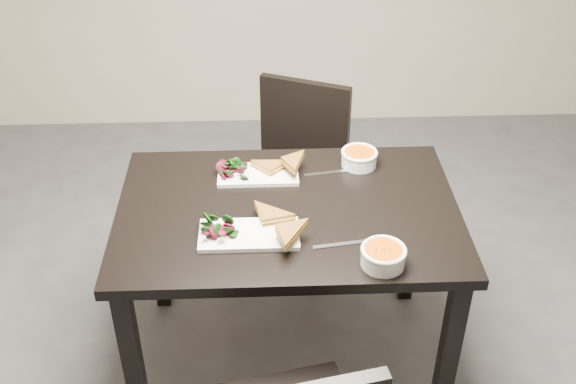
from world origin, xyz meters
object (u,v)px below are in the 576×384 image
(soup_bowl_near, at_px, (383,255))
(plate_far, at_px, (258,174))
(table, at_px, (288,231))
(plate_near, at_px, (249,235))
(chair_far, at_px, (296,165))
(soup_bowl_far, at_px, (359,157))

(soup_bowl_near, xyz_separation_m, plate_far, (-0.39, 0.52, -0.03))
(table, xyz_separation_m, soup_bowl_near, (0.28, -0.31, 0.14))
(table, height_order, plate_near, plate_near)
(chair_far, height_order, plate_near, chair_far)
(soup_bowl_near, height_order, plate_far, soup_bowl_near)
(table, xyz_separation_m, plate_far, (-0.10, 0.21, 0.11))
(chair_far, height_order, soup_bowl_far, chair_far)
(table, xyz_separation_m, chair_far, (0.06, 0.70, -0.17))
(chair_far, bearing_deg, soup_bowl_near, -54.75)
(table, relative_size, soup_bowl_near, 8.30)
(plate_near, bearing_deg, soup_bowl_near, -20.47)
(plate_far, distance_m, soup_bowl_far, 0.39)
(plate_near, xyz_separation_m, soup_bowl_far, (0.42, 0.43, 0.03))
(table, bearing_deg, chair_far, 84.74)
(table, bearing_deg, soup_bowl_far, 43.90)
(plate_far, bearing_deg, soup_bowl_far, 9.19)
(soup_bowl_far, bearing_deg, plate_far, -170.81)
(soup_bowl_near, distance_m, plate_far, 0.65)
(plate_near, xyz_separation_m, soup_bowl_near, (0.42, -0.16, 0.03))
(chair_far, bearing_deg, plate_far, -85.86)
(table, distance_m, plate_far, 0.26)
(plate_far, bearing_deg, chair_far, 71.16)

